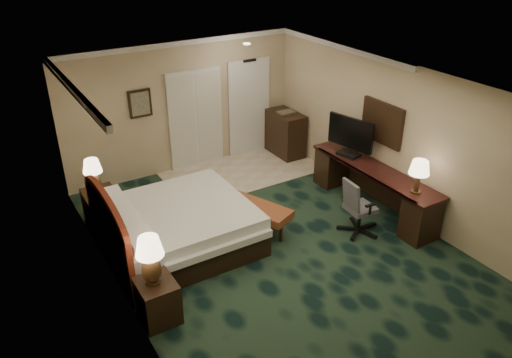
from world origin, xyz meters
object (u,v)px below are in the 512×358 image
bed (180,227)px  nightstand_near (158,300)px  desk (372,189)px  nightstand_far (102,209)px  bed_bench (252,216)px  tv (350,137)px  lamp_far (94,176)px  lamp_near (151,260)px  minibar (285,134)px  desk_chair (361,206)px

bed → nightstand_near: bed is taller
bed → desk: (3.48, -0.72, 0.06)m
nightstand_far → bed_bench: 2.59m
bed_bench → tv: bearing=-19.9°
lamp_far → tv: (4.41, -1.32, 0.22)m
desk → tv: tv is taller
bed → bed_bench: 1.28m
lamp_near → minibar: 5.67m
lamp_far → desk: lamp_far is taller
tv → lamp_near: bearing=-176.4°
bed_bench → nightstand_near: bearing=-173.3°
bed → nightstand_far: 1.53m
bed_bench → tv: size_ratio=1.46×
nightstand_near → lamp_far: lamp_far is taller
nightstand_near → bed_bench: (2.21, 1.26, -0.06)m
desk → minibar: minibar is taller
lamp_far → tv: tv is taller
bed → bed_bench: (1.26, -0.16, -0.11)m
lamp_near → desk: size_ratio=0.24×
nightstand_far → desk_chair: bearing=-33.6°
minibar → desk_chair: bearing=-102.5°
lamp_near → bed_bench: size_ratio=0.49×
lamp_near → tv: tv is taller
desk_chair → minibar: bearing=81.8°
lamp_near → desk: (4.44, 0.66, -0.53)m
bed → tv: (3.46, -0.04, 0.84)m
lamp_far → bed_bench: 2.74m
bed → nightstand_near: 1.70m
minibar → tv: bearing=-90.9°
nightstand_near → desk: bearing=8.9°
nightstand_near → nightstand_far: bearing=89.4°
nightstand_near → nightstand_far: nightstand_far is taller
desk_chair → tv: bearing=63.3°
lamp_near → lamp_far: size_ratio=1.14×
nightstand_far → bed_bench: bearing=-32.6°
bed_bench → minibar: (2.23, 2.26, 0.25)m
desk → lamp_near: bearing=-171.6°
desk_chair → lamp_far: bearing=150.4°
bed_bench → desk: (2.21, -0.56, 0.17)m
lamp_near → minibar: size_ratio=0.69×
desk → desk_chair: bearing=-146.2°
tv → bed: bearing=166.0°
nightstand_near → nightstand_far: 2.65m
bed → tv: tv is taller
tv → desk_chair: 1.52m
bed_bench → desk_chair: bearing=-57.9°
desk → minibar: 2.83m
lamp_near → desk_chair: lamp_near is taller
desk_chair → minibar: desk_chair is taller
bed → desk_chair: desk_chair is taller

